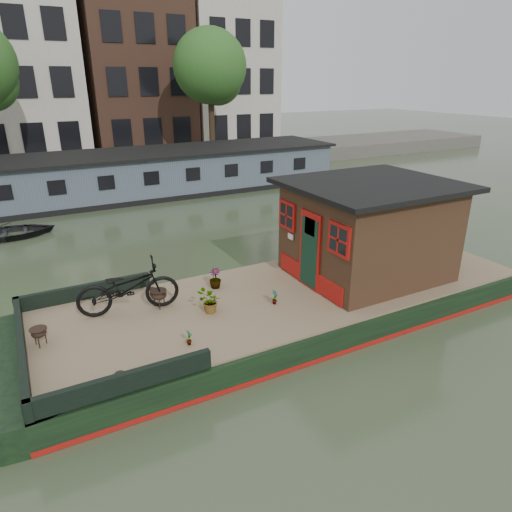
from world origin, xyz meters
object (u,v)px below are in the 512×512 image
potted_plant_a (275,297)px  brazier_front (159,299)px  cabin (368,229)px  dinghy (10,229)px  brazier_rear (39,337)px  bicycle (128,288)px

potted_plant_a → brazier_front: (-2.34, 1.09, 0.03)m
cabin → dinghy: 12.85m
potted_plant_a → brazier_rear: (-4.82, 0.64, 0.01)m
brazier_front → dinghy: bearing=107.3°
brazier_rear → dinghy: size_ratio=0.12×
potted_plant_a → bicycle: bearing=157.7°
potted_plant_a → dinghy: bearing=116.9°
bicycle → potted_plant_a: size_ratio=6.23×
cabin → brazier_rear: size_ratio=10.83×
cabin → potted_plant_a: (-2.97, -0.40, -1.05)m
cabin → brazier_rear: cabin is taller
bicycle → dinghy: (-2.22, 9.00, -0.90)m
bicycle → brazier_rear: size_ratio=5.86×
dinghy → potted_plant_a: bearing=-151.9°
brazier_front → cabin: bearing=-7.4°
bicycle → dinghy: 9.31m
cabin → brazier_rear: bearing=178.3°
cabin → dinghy: cabin is taller
brazier_front → dinghy: (-2.83, 9.13, -0.54)m
bicycle → brazier_rear: bearing=115.5°
cabin → brazier_rear: 7.86m
cabin → brazier_rear: (-7.79, 0.24, -1.04)m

